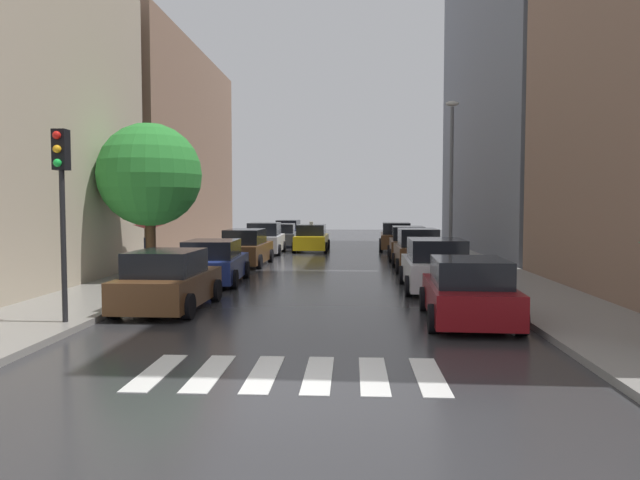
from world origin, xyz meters
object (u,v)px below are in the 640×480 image
parked_car_left_fifth (282,236)px  street_tree_left (150,175)px  parked_car_left_nearest (168,282)px  parked_car_right_third (417,251)px  parked_car_right_nearest (468,292)px  pedestrian_near_tree (148,236)px  parked_car_left_third (246,248)px  parked_car_left_fourth (265,239)px  parked_car_right_second (435,266)px  taxi_midroad (312,239)px  parked_car_left_second (213,263)px  parked_car_right_fifth (396,237)px  parked_car_right_fourth (408,244)px  parked_car_left_sixth (289,231)px  traffic_light_left_corner (61,182)px  lamp_post_right (451,170)px

parked_car_left_fifth → street_tree_left: (-2.52, -19.06, 3.12)m
parked_car_left_nearest → parked_car_right_third: bearing=-36.8°
parked_car_right_nearest → pedestrian_near_tree: (-10.74, 8.75, 0.87)m
street_tree_left → parked_car_right_nearest: bearing=-34.4°
parked_car_left_third → parked_car_left_fourth: size_ratio=1.02×
parked_car_right_second → taxi_midroad: bearing=18.8°
parked_car_right_third → parked_car_left_second: bearing=120.7°
parked_car_left_nearest → parked_car_left_fifth: parked_car_left_nearest is taller
parked_car_right_second → pedestrian_near_tree: size_ratio=2.42×
parked_car_left_second → parked_car_right_fifth: bearing=-27.8°
parked_car_left_fourth → parked_car_right_fourth: size_ratio=1.04×
parked_car_right_third → parked_car_right_fifth: (-0.04, 11.71, -0.03)m
parked_car_left_sixth → parked_car_right_third: size_ratio=1.12×
parked_car_left_nearest → parked_car_left_second: parked_car_left_nearest is taller
parked_car_right_fourth → pedestrian_near_tree: (-10.86, -7.68, 0.79)m
parked_car_right_third → street_tree_left: street_tree_left is taller
parked_car_right_nearest → parked_car_right_fifth: parked_car_right_fifth is taller
parked_car_left_second → parked_car_left_third: (0.04, 6.30, 0.06)m
traffic_light_left_corner → lamp_post_right: bearing=53.2°
parked_car_left_second → traffic_light_left_corner: traffic_light_left_corner is taller
lamp_post_right → parked_car_right_fourth: bearing=120.0°
parked_car_left_fourth → parked_car_right_fourth: 8.45m
parked_car_left_second → traffic_light_left_corner: 8.44m
parked_car_left_third → street_tree_left: 7.26m
parked_car_left_second → traffic_light_left_corner: bearing=166.7°
parked_car_left_nearest → street_tree_left: size_ratio=0.75×
parked_car_left_third → parked_car_right_third: 7.89m
parked_car_left_nearest → parked_car_left_second: (-0.07, 5.37, -0.02)m
parked_car_right_second → street_tree_left: bearing=82.8°
parked_car_right_nearest → parked_car_right_fourth: parked_car_right_fourth is taller
lamp_post_right → taxi_midroad: bearing=130.6°
parked_car_left_sixth → parked_car_right_fifth: size_ratio=0.96×
parked_car_left_sixth → pedestrian_near_tree: size_ratio=2.48×
parked_car_left_fifth → lamp_post_right: (9.27, -12.39, 3.65)m
parked_car_left_nearest → parked_car_right_third: parked_car_right_third is taller
parked_car_left_second → pedestrian_near_tree: 3.78m
parked_car_right_nearest → taxi_midroad: size_ratio=0.96×
parked_car_left_nearest → parked_car_right_fifth: size_ratio=0.86×
parked_car_left_nearest → parked_car_left_sixth: parked_car_left_sixth is taller
parked_car_left_fifth → parked_car_left_sixth: (-0.27, 6.50, 0.04)m
parked_car_right_nearest → pedestrian_near_tree: bearing=53.6°
taxi_midroad → pedestrian_near_tree: size_ratio=2.33×
parked_car_right_nearest → street_tree_left: 12.51m
parked_car_left_third → parked_car_right_nearest: size_ratio=1.11×
parked_car_left_fifth → pedestrian_near_tree: 17.48m
parked_car_left_fifth → traffic_light_left_corner: traffic_light_left_corner is taller
parked_car_left_nearest → parked_car_right_third: (7.65, 9.84, 0.09)m
parked_car_left_third → pedestrian_near_tree: pedestrian_near_tree is taller
street_tree_left → parked_car_right_second: bearing=-8.4°
parked_car_right_second → pedestrian_near_tree: 11.27m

